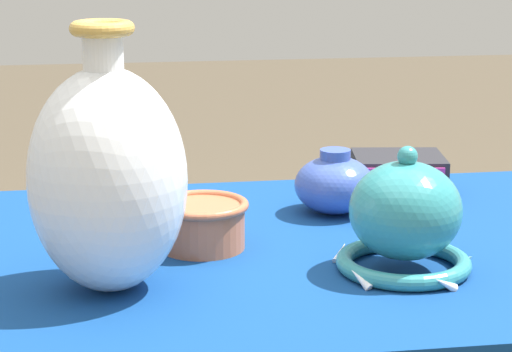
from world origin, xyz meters
The scene contains 6 objects.
display_table centered at (0.00, -0.01, 0.63)m, with size 1.13×0.74×0.70m.
vase_tall_bulbous centered at (-0.26, -0.13, 0.85)m, with size 0.20×0.20×0.34m.
vase_dome_bell centered at (0.13, -0.12, 0.77)m, with size 0.18×0.19×0.17m.
mosaic_tile_box centered at (0.23, 0.25, 0.73)m, with size 0.17×0.15×0.07m.
jar_round_cobalt centered at (0.10, 0.15, 0.75)m, with size 0.13×0.13×0.10m.
cup_wide_terracotta centered at (-0.13, 0.01, 0.74)m, with size 0.13×0.13×0.07m.
Camera 1 is at (-0.26, -1.33, 1.15)m, focal length 70.00 mm.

